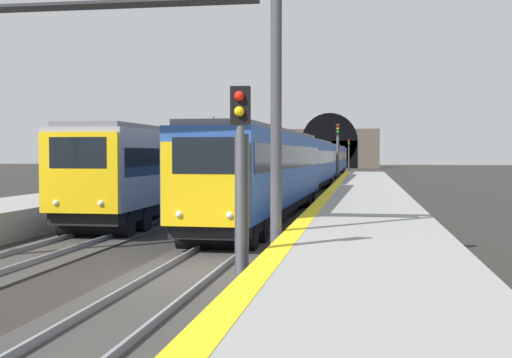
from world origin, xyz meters
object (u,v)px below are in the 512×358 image
Objects in this scene: train_adjacent_platform at (244,162)px; railway_signal_mid at (338,148)px; train_main_approaching at (317,161)px; catenary_mast_near at (214,148)px; railway_signal_near at (241,175)px; overhead_signal_gantry at (98,45)px; railway_signal_far at (349,152)px.

railway_signal_mid is (11.32, -6.94, 1.16)m from train_adjacent_platform.
catenary_mast_near reaches higher than train_main_approaching.
railway_signal_near is 6.42m from overhead_signal_gantry.
railway_signal_far is at bearing -180.00° from railway_signal_near.
train_adjacent_platform is 6.46× the size of overhead_signal_gantry.
train_main_approaching is at bearing -177.83° from railway_signal_near.
overhead_signal_gantry is at bearing -5.37° from railway_signal_mid.
overhead_signal_gantry is at bearing -128.09° from railway_signal_near.
overhead_signal_gantry reaches higher than catenary_mast_near.
railway_signal_far is at bearing 173.27° from train_adjacent_platform.
train_main_approaching is 10.33m from train_adjacent_platform.
catenary_mast_near is (9.90, 11.82, 1.32)m from train_main_approaching.
railway_signal_mid is 0.83× the size of catenary_mast_near.
railway_signal_mid is at bearing -5.37° from overhead_signal_gantry.
railway_signal_far is (49.50, -1.81, 0.92)m from train_main_approaching.
train_adjacent_platform is at bearing -169.80° from railway_signal_near.
catenary_mast_near is at bearing -160.45° from train_adjacent_platform.
train_main_approaching is 49.55m from railway_signal_far.
overhead_signal_gantry is at bearing -1.86° from train_main_approaching.
overhead_signal_gantry is 1.36× the size of catenary_mast_near.
railway_signal_mid is at bearing -118.97° from catenary_mast_near.
train_main_approaching is at bearing -129.96° from catenary_mast_near.
train_adjacent_platform reaches higher than railway_signal_near.
railway_signal_near is 59.06m from catenary_mast_near.
railway_signal_far is 41.88m from catenary_mast_near.
train_adjacent_platform is 13.33m from railway_signal_mid.
train_adjacent_platform is at bearing -6.77° from railway_signal_far.
train_adjacent_platform is 20.06m from catenary_mast_near.
railway_signal_mid is 47.15m from railway_signal_far.
catenary_mast_near is at bearing -118.97° from railway_signal_mid.
overhead_signal_gantry reaches higher than railway_signal_far.
train_main_approaching is 14.47× the size of railway_signal_mid.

